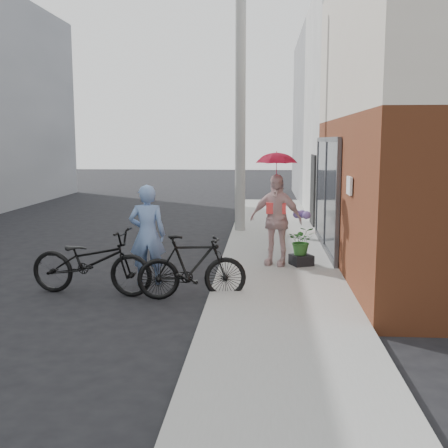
# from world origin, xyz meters

# --- Properties ---
(ground) EXTENTS (80.00, 80.00, 0.00)m
(ground) POSITION_xyz_m (0.00, 0.00, 0.00)
(ground) COLOR black
(ground) RESTS_ON ground
(sidewalk) EXTENTS (2.20, 24.00, 0.12)m
(sidewalk) POSITION_xyz_m (2.10, 2.00, 0.06)
(sidewalk) COLOR #979792
(sidewalk) RESTS_ON ground
(curb) EXTENTS (0.12, 24.00, 0.12)m
(curb) POSITION_xyz_m (0.94, 2.00, 0.06)
(curb) COLOR #9E9E99
(curb) RESTS_ON ground
(plaster_building) EXTENTS (8.00, 6.00, 7.00)m
(plaster_building) POSITION_xyz_m (7.20, 9.00, 3.50)
(plaster_building) COLOR silver
(plaster_building) RESTS_ON ground
(east_building_far) EXTENTS (8.00, 8.00, 7.00)m
(east_building_far) POSITION_xyz_m (7.20, 16.00, 3.50)
(east_building_far) COLOR slate
(east_building_far) RESTS_ON ground
(utility_pole) EXTENTS (0.28, 0.28, 7.00)m
(utility_pole) POSITION_xyz_m (1.10, 6.00, 3.50)
(utility_pole) COLOR #9E9E99
(utility_pole) RESTS_ON ground
(officer) EXTENTS (0.68, 0.48, 1.79)m
(officer) POSITION_xyz_m (-0.33, 0.53, 0.90)
(officer) COLOR #6E8DC3
(officer) RESTS_ON ground
(bike_left) EXTENTS (2.20, 1.00, 1.11)m
(bike_left) POSITION_xyz_m (-1.12, -0.24, 0.56)
(bike_left) COLOR black
(bike_left) RESTS_ON ground
(bike_right) EXTENTS (1.83, 0.77, 1.06)m
(bike_right) POSITION_xyz_m (0.59, -0.42, 0.53)
(bike_right) COLOR black
(bike_right) RESTS_ON ground
(kimono_woman) EXTENTS (1.14, 0.75, 1.79)m
(kimono_woman) POSITION_xyz_m (1.98, 1.73, 1.02)
(kimono_woman) COLOR beige
(kimono_woman) RESTS_ON sidewalk
(parasol) EXTENTS (0.80, 0.80, 0.70)m
(parasol) POSITION_xyz_m (1.98, 1.73, 2.26)
(parasol) COLOR #BC1636
(parasol) RESTS_ON kimono_woman
(planter) EXTENTS (0.50, 0.50, 0.20)m
(planter) POSITION_xyz_m (2.50, 1.71, 0.22)
(planter) COLOR black
(planter) RESTS_ON sidewalk
(potted_plant) EXTENTS (0.52, 0.45, 0.57)m
(potted_plant) POSITION_xyz_m (2.50, 1.71, 0.61)
(potted_plant) COLOR #316C2B
(potted_plant) RESTS_ON planter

